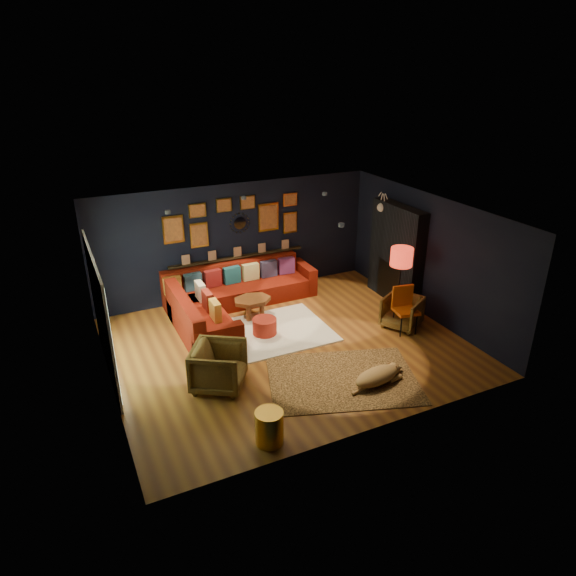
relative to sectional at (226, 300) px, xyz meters
name	(u,v)px	position (x,y,z in m)	size (l,w,h in m)	color
floor	(288,346)	(0.61, -1.81, -0.32)	(6.50, 6.50, 0.00)	#945A20
room_walls	(288,269)	(0.61, -1.81, 1.27)	(6.50, 6.50, 6.50)	black
sectional	(226,300)	(0.00, 0.00, 0.00)	(3.41, 2.69, 0.86)	maroon
ledge	(238,257)	(0.61, 0.87, 0.60)	(3.20, 0.12, 0.04)	black
gallery_wall	(235,219)	(0.60, 0.91, 1.48)	(3.15, 0.04, 1.02)	gold
sunburst_mirror	(240,223)	(0.71, 0.91, 1.38)	(0.47, 0.16, 0.47)	silver
fireplace	(396,257)	(3.71, -0.91, 0.70)	(0.31, 1.60, 2.20)	black
deer_head	(388,206)	(3.75, -0.41, 1.73)	(0.50, 0.28, 0.45)	white
sliding_door	(101,314)	(-2.60, -1.21, 0.78)	(0.06, 2.80, 2.20)	white
ceiling_spots	(269,206)	(0.61, -1.01, 2.24)	(3.30, 2.50, 0.06)	black
shag_rug	(267,333)	(0.43, -1.21, -0.31)	(2.50, 1.82, 0.03)	white
leopard_rug	(342,379)	(0.98, -3.25, -0.32)	(2.53, 1.80, 0.01)	#BB8546
coffee_table	(252,302)	(0.45, -0.42, 0.04)	(0.83, 0.63, 0.41)	brown
pouf	(265,326)	(0.38, -1.22, -0.13)	(0.48, 0.48, 0.32)	#A7291B
armchair_left	(219,365)	(-0.99, -2.53, 0.10)	(0.82, 0.77, 0.85)	#B28535
armchair_right	(402,310)	(3.06, -2.09, 0.04)	(0.70, 0.66, 0.72)	#B28535
gold_stool	(269,427)	(-0.79, -4.16, -0.06)	(0.41, 0.41, 0.52)	gold
orange_chair	(404,305)	(3.00, -2.23, 0.23)	(0.51, 0.51, 0.94)	black
floor_lamp	(401,260)	(3.11, -1.86, 1.05)	(0.45, 0.45, 1.63)	black
dog	(377,374)	(1.43, -3.61, -0.12)	(1.21, 0.60, 0.38)	#AA8646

